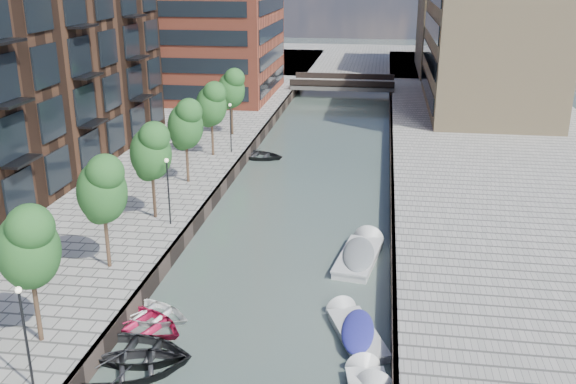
% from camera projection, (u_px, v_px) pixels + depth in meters
% --- Properties ---
extents(water, '(300.00, 300.00, 0.00)m').
position_uv_depth(water, '(317.00, 167.00, 52.92)').
color(water, '#38473F').
rests_on(water, ground).
extents(quay_right, '(20.00, 140.00, 1.00)m').
position_uv_depth(quay_right, '(519.00, 170.00, 50.54)').
color(quay_right, gray).
rests_on(quay_right, ground).
extents(quay_wall_left, '(0.25, 140.00, 1.00)m').
position_uv_depth(quay_wall_left, '(244.00, 158.00, 53.59)').
color(quay_wall_left, '#332823').
rests_on(quay_wall_left, ground).
extents(quay_wall_right, '(0.25, 140.00, 1.00)m').
position_uv_depth(quay_wall_right, '(392.00, 165.00, 51.91)').
color(quay_wall_right, '#332823').
rests_on(quay_wall_right, ground).
extents(far_closure, '(80.00, 40.00, 1.00)m').
position_uv_depth(far_closure, '(354.00, 61.00, 108.71)').
color(far_closure, gray).
rests_on(far_closure, ground).
extents(apartment_block, '(8.00, 38.00, 14.00)m').
position_uv_depth(apartment_block, '(12.00, 85.00, 43.69)').
color(apartment_block, black).
rests_on(apartment_block, quay_left).
extents(tan_block_near, '(12.00, 25.00, 14.00)m').
position_uv_depth(tan_block_near, '(488.00, 42.00, 68.56)').
color(tan_block_near, tan).
rests_on(tan_block_near, quay_right).
extents(tan_block_far, '(12.00, 20.00, 16.00)m').
position_uv_depth(tan_block_far, '(463.00, 15.00, 92.48)').
color(tan_block_far, tan).
rests_on(tan_block_far, quay_right).
extents(bridge, '(13.00, 6.00, 1.30)m').
position_uv_depth(bridge, '(343.00, 84.00, 82.30)').
color(bridge, gray).
rests_on(bridge, ground).
extents(tree_1, '(2.50, 2.50, 5.95)m').
position_uv_depth(tree_1, '(28.00, 245.00, 25.28)').
color(tree_1, '#382619').
rests_on(tree_1, quay_left).
extents(tree_2, '(2.50, 2.50, 5.95)m').
position_uv_depth(tree_2, '(102.00, 188.00, 31.81)').
color(tree_2, '#382619').
rests_on(tree_2, quay_left).
extents(tree_3, '(2.50, 2.50, 5.95)m').
position_uv_depth(tree_3, '(151.00, 150.00, 38.33)').
color(tree_3, '#382619').
rests_on(tree_3, quay_left).
extents(tree_4, '(2.50, 2.50, 5.95)m').
position_uv_depth(tree_4, '(185.00, 123.00, 44.86)').
color(tree_4, '#382619').
rests_on(tree_4, quay_left).
extents(tree_5, '(2.50, 2.50, 5.95)m').
position_uv_depth(tree_5, '(211.00, 103.00, 51.39)').
color(tree_5, '#382619').
rests_on(tree_5, quay_left).
extents(tree_6, '(2.50, 2.50, 5.95)m').
position_uv_depth(tree_6, '(231.00, 88.00, 57.92)').
color(tree_6, '#382619').
rests_on(tree_6, quay_left).
extents(lamp_0, '(0.24, 0.24, 4.12)m').
position_uv_depth(lamp_0, '(24.00, 327.00, 22.90)').
color(lamp_0, black).
rests_on(lamp_0, quay_left).
extents(lamp_1, '(0.24, 0.24, 4.12)m').
position_uv_depth(lamp_1, '(168.00, 185.00, 37.82)').
color(lamp_1, black).
rests_on(lamp_1, quay_left).
extents(lamp_2, '(0.24, 0.24, 4.12)m').
position_uv_depth(lamp_2, '(230.00, 123.00, 52.74)').
color(lamp_2, black).
rests_on(lamp_2, quay_left).
extents(sloop_0, '(6.11, 5.33, 1.06)m').
position_uv_depth(sloop_0, '(130.00, 374.00, 26.12)').
color(sloop_0, black).
rests_on(sloop_0, ground).
extents(sloop_1, '(5.18, 3.77, 1.05)m').
position_uv_depth(sloop_1, '(134.00, 357.00, 27.23)').
color(sloop_1, black).
rests_on(sloop_1, ground).
extents(sloop_2, '(5.59, 4.90, 0.96)m').
position_uv_depth(sloop_2, '(141.00, 328.00, 29.46)').
color(sloop_2, '#A11135').
rests_on(sloop_2, ground).
extents(sloop_3, '(4.97, 4.10, 0.90)m').
position_uv_depth(sloop_3, '(149.00, 317.00, 30.34)').
color(sloop_3, white).
rests_on(sloop_3, ground).
extents(sloop_4, '(5.26, 4.20, 0.97)m').
position_uv_depth(sloop_4, '(257.00, 158.00, 55.46)').
color(sloop_4, black).
rests_on(sloop_4, ground).
extents(motorboat_3, '(3.15, 4.87, 1.54)m').
position_uv_depth(motorboat_3, '(354.00, 330.00, 28.90)').
color(motorboat_3, '#B1B1AF').
rests_on(motorboat_3, ground).
extents(motorboat_4, '(2.79, 5.85, 1.87)m').
position_uv_depth(motorboat_4, '(360.00, 255.00, 36.38)').
color(motorboat_4, '#B8B8B6').
rests_on(motorboat_4, ground).
extents(car, '(2.45, 3.72, 1.18)m').
position_uv_depth(car, '(445.00, 107.00, 67.70)').
color(car, '#A9AAAE').
rests_on(car, quay_right).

